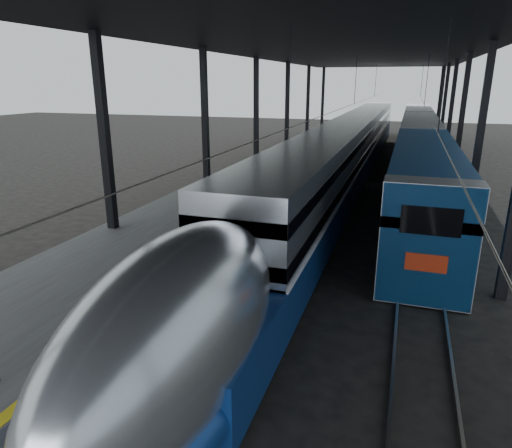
% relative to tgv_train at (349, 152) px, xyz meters
% --- Properties ---
extents(ground, '(160.00, 160.00, 0.00)m').
position_rel_tgv_train_xyz_m(ground, '(-2.00, -23.76, -2.05)').
color(ground, black).
rests_on(ground, ground).
extents(platform, '(6.00, 80.00, 1.00)m').
position_rel_tgv_train_xyz_m(platform, '(-5.50, -3.76, -1.55)').
color(platform, '#4C4C4F').
rests_on(platform, ground).
extents(yellow_strip, '(0.30, 80.00, 0.01)m').
position_rel_tgv_train_xyz_m(yellow_strip, '(-2.70, -3.76, -1.05)').
color(yellow_strip, gold).
rests_on(yellow_strip, platform).
extents(rails, '(6.52, 80.00, 0.16)m').
position_rel_tgv_train_xyz_m(rails, '(2.50, -3.76, -1.97)').
color(rails, slate).
rests_on(rails, ground).
extents(canopy, '(18.00, 75.00, 9.47)m').
position_rel_tgv_train_xyz_m(canopy, '(-0.10, -3.76, 7.06)').
color(canopy, black).
rests_on(canopy, ground).
extents(tgv_train, '(3.06, 65.20, 4.39)m').
position_rel_tgv_train_xyz_m(tgv_train, '(0.00, 0.00, 0.00)').
color(tgv_train, '#ADB0B5').
rests_on(tgv_train, ground).
extents(second_train, '(3.01, 56.05, 4.15)m').
position_rel_tgv_train_xyz_m(second_train, '(5.00, 6.82, 0.05)').
color(second_train, navy).
rests_on(second_train, ground).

